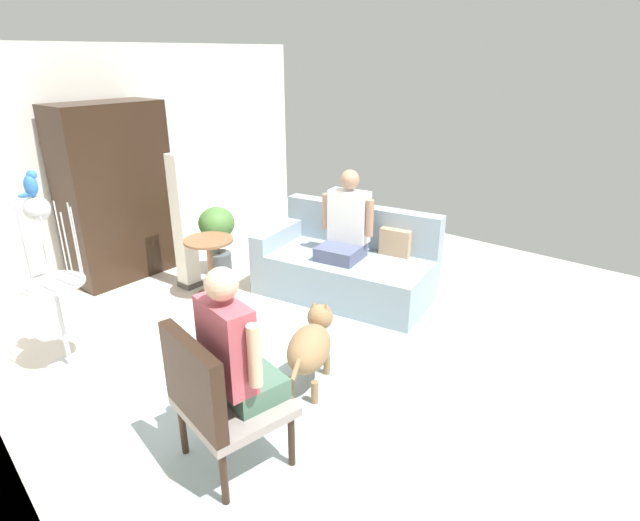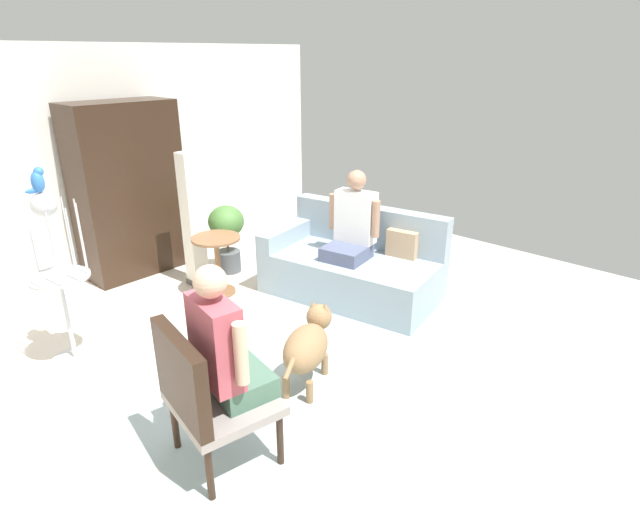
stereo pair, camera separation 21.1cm
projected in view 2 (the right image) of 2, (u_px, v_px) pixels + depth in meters
The scene contains 14 objects.
ground_plane at pixel (302, 351), 4.46m from camera, with size 7.31×7.31×0.00m, color beige.
back_wall at pixel (108, 160), 5.92m from camera, with size 6.27×0.12×2.51m, color silver.
area_rug at pixel (310, 357), 4.35m from camera, with size 3.10×2.26×0.01m, color #9EB2B7.
couch at pixel (352, 266), 5.42m from camera, with size 1.23×1.91×0.89m.
armchair at pixel (203, 391), 3.03m from camera, with size 0.68×0.72×0.96m.
person_on_couch at pixel (353, 225), 5.19m from camera, with size 0.54×0.57×0.88m.
person_on_armchair at pixel (223, 347), 3.02m from camera, with size 0.47×0.55×0.89m.
round_end_table at pixel (218, 259), 5.38m from camera, with size 0.51×0.51×0.64m.
dog at pixel (308, 344), 3.91m from camera, with size 0.82×0.51×0.56m.
bird_cage_stand at pixel (58, 271), 4.02m from camera, with size 0.47×0.47×1.45m.
parrot at pixel (38, 181), 3.74m from camera, with size 0.17×0.10×0.19m.
potted_plant at pixel (227, 231), 5.90m from camera, with size 0.41×0.41×0.80m.
column_lamp at pixel (193, 221), 5.49m from camera, with size 0.20×0.20×1.47m.
armoire_cabinet at pixel (128, 190), 5.76m from camera, with size 1.14×0.56×1.94m, color black.
Camera 2 is at (-2.72, -2.70, 2.41)m, focal length 28.75 mm.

